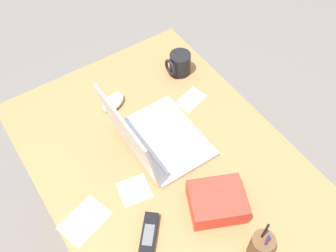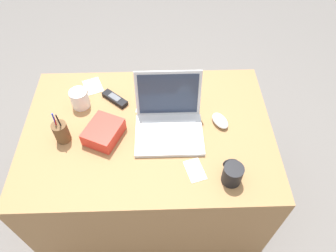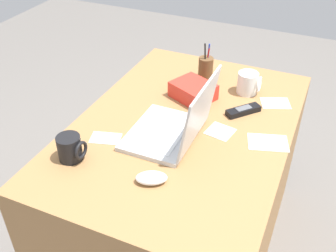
{
  "view_description": "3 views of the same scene",
  "coord_description": "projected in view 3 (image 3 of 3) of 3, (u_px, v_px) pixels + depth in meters",
  "views": [
    {
      "loc": [
        -0.59,
        0.4,
        1.92
      ],
      "look_at": [
        0.09,
        -0.05,
        0.85
      ],
      "focal_mm": 42.84,
      "sensor_mm": 36.0,
      "label": 1
    },
    {
      "loc": [
        0.07,
        -0.93,
        1.93
      ],
      "look_at": [
        0.1,
        -0.05,
        0.82
      ],
      "focal_mm": 33.36,
      "sensor_mm": 36.0,
      "label": 2
    },
    {
      "loc": [
        1.21,
        0.46,
        1.66
      ],
      "look_at": [
        0.1,
        -0.03,
        0.79
      ],
      "focal_mm": 42.68,
      "sensor_mm": 36.0,
      "label": 3
    }
  ],
  "objects": [
    {
      "name": "desk",
      "position": [
        182.0,
        191.0,
        1.8
      ],
      "size": [
        1.2,
        0.83,
        0.75
      ],
      "primitive_type": "cube",
      "color": "#9E7042",
      "rests_on": "ground"
    },
    {
      "name": "laptop",
      "position": [
        175.0,
        127.0,
        1.48
      ],
      "size": [
        0.32,
        0.29,
        0.26
      ],
      "color": "silver",
      "rests_on": "desk"
    },
    {
      "name": "pen_holder",
      "position": [
        206.0,
        68.0,
        1.86
      ],
      "size": [
        0.07,
        0.07,
        0.18
      ],
      "color": "brown",
      "rests_on": "desk"
    },
    {
      "name": "ground_plane",
      "position": [
        181.0,
        244.0,
        2.02
      ],
      "size": [
        6.0,
        6.0,
        0.0
      ],
      "primitive_type": "plane",
      "color": "slate"
    },
    {
      "name": "coffee_mug_white",
      "position": [
        70.0,
        148.0,
        1.39
      ],
      "size": [
        0.08,
        0.1,
        0.09
      ],
      "color": "black",
      "rests_on": "desk"
    },
    {
      "name": "computer_mouse",
      "position": [
        151.0,
        178.0,
        1.31
      ],
      "size": [
        0.1,
        0.12,
        0.04
      ],
      "primitive_type": "ellipsoid",
      "rotation": [
        0.0,
        0.0,
        0.44
      ],
      "color": "white",
      "rests_on": "desk"
    },
    {
      "name": "paper_note_front",
      "position": [
        220.0,
        131.0,
        1.54
      ],
      "size": [
        0.11,
        0.11,
        0.0
      ],
      "primitive_type": "cube",
      "rotation": [
        0.0,
        0.0,
        -0.18
      ],
      "color": "white",
      "rests_on": "desk"
    },
    {
      "name": "paper_note_near_laptop",
      "position": [
        268.0,
        142.0,
        1.49
      ],
      "size": [
        0.14,
        0.17,
        0.0
      ],
      "primitive_type": "cube",
      "rotation": [
        0.0,
        0.0,
        0.3
      ],
      "color": "white",
      "rests_on": "desk"
    },
    {
      "name": "cordless_phone",
      "position": [
        243.0,
        111.0,
        1.64
      ],
      "size": [
        0.14,
        0.13,
        0.03
      ],
      "color": "black",
      "rests_on": "desk"
    },
    {
      "name": "snack_bag",
      "position": [
        193.0,
        91.0,
        1.73
      ],
      "size": [
        0.2,
        0.22,
        0.07
      ],
      "primitive_type": "cube",
      "rotation": [
        0.0,
        0.0,
        -0.43
      ],
      "color": "red",
      "rests_on": "desk"
    },
    {
      "name": "coffee_mug_tall",
      "position": [
        248.0,
        83.0,
        1.76
      ],
      "size": [
        0.09,
        0.1,
        0.1
      ],
      "color": "white",
      "rests_on": "desk"
    },
    {
      "name": "paper_note_right",
      "position": [
        275.0,
        103.0,
        1.71
      ],
      "size": [
        0.13,
        0.14,
        0.0
      ],
      "primitive_type": "cube",
      "rotation": [
        0.0,
        0.0,
        0.38
      ],
      "color": "white",
      "rests_on": "desk"
    },
    {
      "name": "paper_note_left",
      "position": [
        106.0,
        138.0,
        1.51
      ],
      "size": [
        0.1,
        0.13,
        0.0
      ],
      "primitive_type": "cube",
      "rotation": [
        0.0,
        0.0,
        0.28
      ],
      "color": "white",
      "rests_on": "desk"
    }
  ]
}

